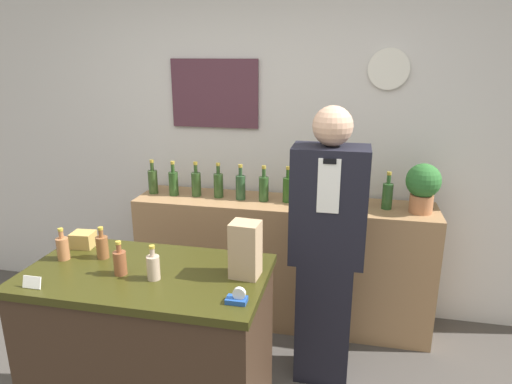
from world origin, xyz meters
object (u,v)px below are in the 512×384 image
at_px(shopkeeper, 327,251).
at_px(potted_plant, 423,185).
at_px(tape_dispenser, 237,298).
at_px(paper_bag, 245,250).

relative_size(shopkeeper, potted_plant, 5.10).
bearing_deg(potted_plant, tape_dispenser, -123.12).
bearing_deg(paper_bag, potted_plant, 50.84).
relative_size(shopkeeper, paper_bag, 6.30).
bearing_deg(tape_dispenser, potted_plant, 56.88).
bearing_deg(potted_plant, paper_bag, -129.16).
xyz_separation_m(potted_plant, tape_dispenser, (-0.92, -1.40, -0.16)).
relative_size(shopkeeper, tape_dispenser, 19.07).
bearing_deg(shopkeeper, potted_plant, 43.14).
relative_size(paper_bag, tape_dispenser, 3.03).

